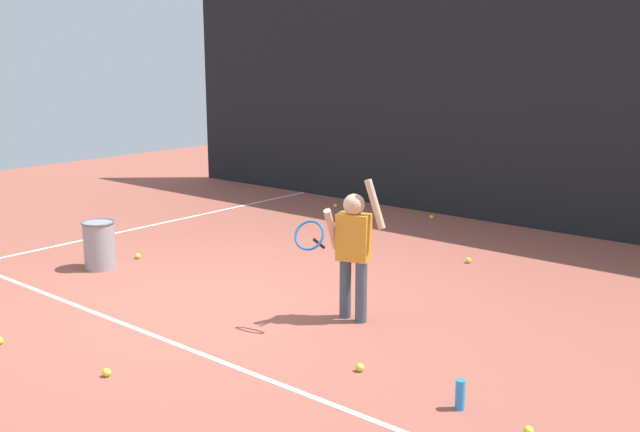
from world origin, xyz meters
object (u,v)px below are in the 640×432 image
tennis_player (352,245)px  tennis_ball_3 (528,431)px  tennis_ball_2 (138,256)px  water_bottle (460,395)px  tennis_ball_4 (335,206)px  tennis_ball_5 (468,260)px  tennis_ball_8 (432,217)px  tennis_ball_0 (342,245)px  tennis_ball_7 (107,372)px  tennis_ball_6 (360,367)px  ball_hopper (99,244)px

tennis_player → tennis_ball_3: bearing=-40.2°
tennis_player → tennis_ball_2: bearing=163.4°
water_bottle → tennis_ball_4: water_bottle is taller
water_bottle → tennis_ball_5: size_ratio=3.33×
tennis_ball_8 → tennis_ball_0: bearing=-90.3°
tennis_ball_3 → tennis_ball_7: (-2.89, -1.25, 0.00)m
tennis_ball_5 → tennis_ball_6: (0.83, -3.28, 0.00)m
tennis_ball_4 → tennis_ball_3: bearing=-41.4°
ball_hopper → tennis_ball_8: (1.61, 4.72, -0.26)m
water_bottle → tennis_ball_5: 3.77m
tennis_ball_6 → tennis_ball_8: same height
ball_hopper → tennis_ball_8: bearing=71.2°
tennis_ball_2 → tennis_ball_3: same height
tennis_ball_0 → tennis_ball_3: bearing=-37.4°
water_bottle → tennis_ball_3: 0.53m
tennis_player → tennis_ball_5: bearing=75.2°
tennis_ball_8 → tennis_ball_7: bearing=-81.4°
ball_hopper → tennis_ball_5: size_ratio=8.52×
tennis_ball_2 → tennis_player: bearing=0.1°
water_bottle → tennis_ball_5: (-1.75, 3.33, -0.08)m
water_bottle → tennis_ball_8: water_bottle is taller
tennis_player → tennis_ball_6: tennis_player is taller
ball_hopper → tennis_ball_5: bearing=42.7°
water_bottle → tennis_ball_4: size_ratio=3.33×
tennis_ball_0 → tennis_ball_2: 2.57m
water_bottle → tennis_ball_7: size_ratio=3.33×
water_bottle → tennis_ball_8: bearing=123.1°
tennis_player → tennis_ball_5: 2.52m
ball_hopper → tennis_ball_0: 3.01m
tennis_ball_0 → tennis_ball_4: size_ratio=1.00×
tennis_ball_4 → tennis_ball_8: same height
tennis_ball_3 → tennis_ball_6: size_ratio=1.00×
tennis_ball_4 → tennis_ball_5: bearing=-24.8°
tennis_ball_3 → tennis_ball_7: same height
tennis_ball_5 → tennis_ball_2: bearing=-142.9°
tennis_ball_6 → tennis_ball_0: bearing=130.2°
tennis_ball_0 → ball_hopper: bearing=-122.1°
tennis_ball_2 → tennis_ball_7: bearing=-40.4°
ball_hopper → tennis_ball_8: size_ratio=8.52×
tennis_ball_5 → tennis_ball_8: bearing=131.9°
ball_hopper → tennis_ball_2: size_ratio=8.52×
tennis_ball_2 → tennis_ball_7: (2.58, -2.20, 0.00)m
ball_hopper → tennis_ball_2: (-0.01, 0.53, -0.26)m
tennis_ball_2 → tennis_ball_8: size_ratio=1.00×
ball_hopper → tennis_ball_8: ball_hopper is taller
tennis_ball_0 → tennis_ball_3: size_ratio=1.00×
tennis_ball_2 → tennis_ball_4: same height
tennis_ball_3 → tennis_ball_4: bearing=138.6°
tennis_ball_0 → tennis_ball_5: 1.65m
ball_hopper → tennis_ball_6: size_ratio=8.52×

